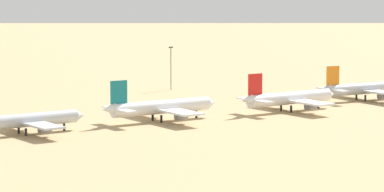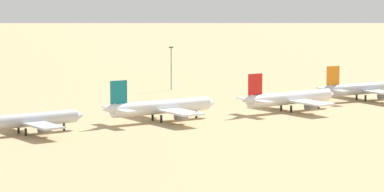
# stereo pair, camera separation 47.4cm
# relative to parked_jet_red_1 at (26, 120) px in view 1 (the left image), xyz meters

# --- Properties ---
(ground) EXTENTS (4000.00, 4000.00, 0.00)m
(ground) POSITION_rel_parked_jet_red_1_xyz_m (48.24, 7.50, -4.20)
(ground) COLOR tan
(parked_jet_red_1) EXTENTS (38.74, 32.46, 12.82)m
(parked_jet_red_1) POSITION_rel_parked_jet_red_1_xyz_m (0.00, 0.00, 0.00)
(parked_jet_red_1) COLOR silver
(parked_jet_red_1) RESTS_ON ground
(parked_jet_teal_2) EXTENTS (42.56, 35.60, 14.10)m
(parked_jet_teal_2) POSITION_rel_parked_jet_red_1_xyz_m (46.97, 0.43, 0.42)
(parked_jet_teal_2) COLOR white
(parked_jet_teal_2) RESTS_ON ground
(parked_jet_red_3) EXTENTS (42.19, 35.34, 13.96)m
(parked_jet_red_3) POSITION_rel_parked_jet_red_1_xyz_m (96.45, -4.21, 0.37)
(parked_jet_red_3) COLOR white
(parked_jet_red_3) RESTS_ON ground
(parked_jet_orange_4) EXTENTS (41.33, 34.82, 13.65)m
(parked_jet_orange_4) POSITION_rel_parked_jet_red_1_xyz_m (139.41, 3.94, 0.27)
(parked_jet_orange_4) COLOR silver
(parked_jet_orange_4) RESTS_ON ground
(light_pole_east) EXTENTS (1.80, 0.50, 17.81)m
(light_pole_east) POSITION_rel_parked_jet_red_1_xyz_m (98.23, 74.17, 5.94)
(light_pole_east) COLOR #59595E
(light_pole_east) RESTS_ON ground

